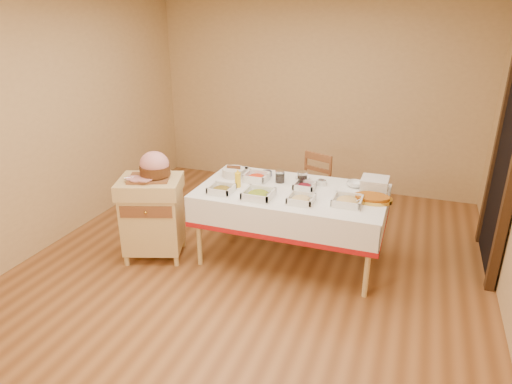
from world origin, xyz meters
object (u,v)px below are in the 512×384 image
(ham_on_board, at_px, (154,167))
(brass_platter, at_px, (372,198))
(butcher_cart, at_px, (152,213))
(dining_chair, at_px, (310,191))
(mustard_bottle, at_px, (238,179))
(dining_table, at_px, (291,205))
(bread_basket, at_px, (234,172))
(preserve_jar_left, at_px, (280,177))
(preserve_jar_right, at_px, (302,179))
(plate_stack, at_px, (375,184))

(ham_on_board, bearing_deg, brass_platter, 10.66)
(butcher_cart, height_order, dining_chair, dining_chair)
(mustard_bottle, height_order, brass_platter, mustard_bottle)
(dining_table, height_order, bread_basket, bread_basket)
(dining_chair, xyz_separation_m, preserve_jar_left, (-0.18, -0.62, 0.37))
(bread_basket, bearing_deg, preserve_jar_right, 1.27)
(bread_basket, height_order, brass_platter, bread_basket)
(butcher_cart, bearing_deg, brass_platter, 11.32)
(mustard_bottle, distance_m, plate_stack, 1.34)
(butcher_cart, relative_size, mustard_bottle, 4.62)
(mustard_bottle, distance_m, bread_basket, 0.32)
(preserve_jar_left, xyz_separation_m, bread_basket, (-0.51, 0.01, -0.01))
(dining_table, relative_size, preserve_jar_left, 14.18)
(preserve_jar_right, distance_m, bread_basket, 0.74)
(plate_stack, bearing_deg, dining_chair, 145.19)
(brass_platter, bearing_deg, dining_table, -179.86)
(ham_on_board, relative_size, brass_platter, 1.10)
(dining_chair, relative_size, brass_platter, 2.32)
(preserve_jar_left, distance_m, plate_stack, 0.94)
(plate_stack, bearing_deg, preserve_jar_right, -173.34)
(preserve_jar_left, xyz_separation_m, mustard_bottle, (-0.35, -0.27, 0.02))
(dining_chair, bearing_deg, dining_table, -90.60)
(plate_stack, bearing_deg, preserve_jar_left, -173.64)
(preserve_jar_left, height_order, plate_stack, preserve_jar_left)
(bread_basket, distance_m, plate_stack, 1.45)
(dining_chair, relative_size, bread_basket, 3.63)
(butcher_cart, height_order, brass_platter, butcher_cart)
(dining_chair, relative_size, preserve_jar_right, 6.50)
(preserve_jar_left, relative_size, preserve_jar_right, 0.95)
(butcher_cart, xyz_separation_m, dining_chair, (1.35, 1.22, -0.03))
(mustard_bottle, xyz_separation_m, plate_stack, (1.29, 0.37, -0.02))
(plate_stack, bearing_deg, butcher_cart, -161.60)
(dining_table, xyz_separation_m, bread_basket, (-0.69, 0.18, 0.21))
(butcher_cart, relative_size, plate_stack, 3.33)
(ham_on_board, relative_size, mustard_bottle, 2.25)
(bread_basket, distance_m, brass_platter, 1.46)
(preserve_jar_left, distance_m, mustard_bottle, 0.45)
(mustard_bottle, bearing_deg, plate_stack, 16.21)
(dining_chair, height_order, preserve_jar_left, preserve_jar_left)
(plate_stack, bearing_deg, bread_basket, -176.09)
(preserve_jar_left, bearing_deg, dining_chair, 73.72)
(plate_stack, distance_m, brass_platter, 0.28)
(ham_on_board, bearing_deg, preserve_jar_left, 26.55)
(dining_table, distance_m, dining_chair, 0.81)
(preserve_jar_right, distance_m, mustard_bottle, 0.65)
(dining_chair, height_order, preserve_jar_right, preserve_jar_right)
(bread_basket, xyz_separation_m, brass_platter, (1.45, -0.18, -0.02))
(preserve_jar_left, relative_size, bread_basket, 0.53)
(dining_table, height_order, brass_platter, brass_platter)
(butcher_cart, xyz_separation_m, mustard_bottle, (0.81, 0.32, 0.36))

